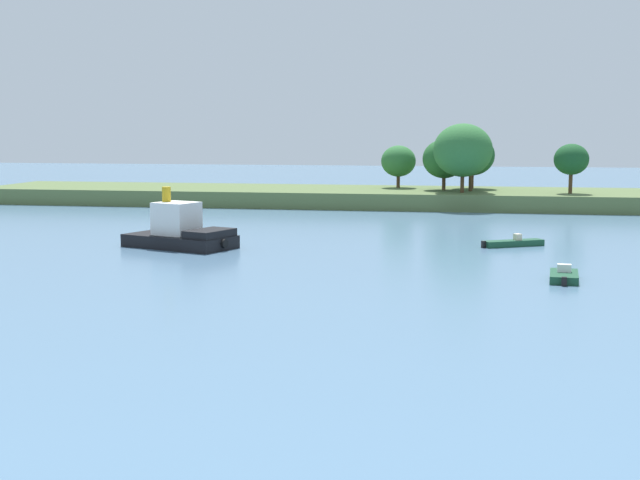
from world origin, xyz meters
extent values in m
cube|color=#566B3D|center=(-0.03, 88.03, 0.97)|extent=(88.13, 15.94, 1.95)
cylinder|color=#513823|center=(7.97, 91.35, 2.76)|extent=(0.44, 0.44, 1.62)
ellipsoid|color=#2D6B33|center=(7.97, 91.35, 5.32)|extent=(4.38, 4.38, 3.94)
cylinder|color=#513823|center=(13.83, 88.14, 2.80)|extent=(0.44, 0.44, 1.70)
ellipsoid|color=#235B28|center=(13.83, 88.14, 5.75)|extent=(5.26, 5.26, 4.74)
cylinder|color=#513823|center=(16.14, 84.10, 3.05)|extent=(0.44, 0.44, 2.20)
ellipsoid|color=#2D6B33|center=(16.14, 84.10, 6.91)|extent=(6.91, 6.91, 6.22)
cylinder|color=#513823|center=(17.06, 86.91, 3.16)|extent=(0.44, 0.44, 2.43)
ellipsoid|color=#2D6B33|center=(17.06, 86.91, 5.83)|extent=(3.63, 3.63, 3.27)
cylinder|color=#513823|center=(17.18, 91.23, 2.91)|extent=(0.44, 0.44, 1.93)
ellipsoid|color=#194C23|center=(17.18, 91.23, 6.09)|extent=(5.52, 5.52, 4.97)
cylinder|color=#513823|center=(28.50, 85.05, 3.12)|extent=(0.44, 0.44, 2.35)
ellipsoid|color=#194C23|center=(28.50, 85.05, 5.89)|extent=(3.98, 3.98, 3.58)
cube|color=#19472D|center=(23.50, 36.10, 0.25)|extent=(2.03, 3.85, 0.50)
cube|color=white|center=(23.52, 36.38, 0.75)|extent=(0.90, 0.57, 0.50)
cube|color=black|center=(23.33, 34.09, 0.28)|extent=(0.34, 0.31, 0.56)
cube|color=black|center=(-5.40, 46.53, 0.51)|extent=(9.69, 7.18, 1.02)
cube|color=black|center=(-2.56, 45.44, 1.32)|extent=(3.68, 4.53, 0.60)
cube|color=white|center=(-5.68, 46.63, 2.32)|extent=(3.86, 3.73, 2.60)
cylinder|color=gold|center=(-6.62, 46.99, 4.22)|extent=(0.70, 0.70, 1.20)
cylinder|color=black|center=(-1.24, 44.93, 0.61)|extent=(0.53, 0.76, 0.70)
cube|color=#19472D|center=(20.93, 51.89, 0.25)|extent=(5.03, 3.52, 0.51)
cube|color=beige|center=(21.27, 52.08, 0.76)|extent=(0.72, 0.75, 0.50)
cube|color=black|center=(18.57, 50.56, 0.28)|extent=(0.40, 0.42, 0.56)
camera|label=1|loc=(18.16, -20.19, 9.55)|focal=49.39mm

